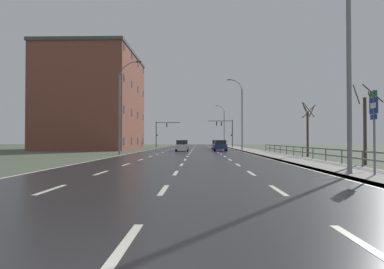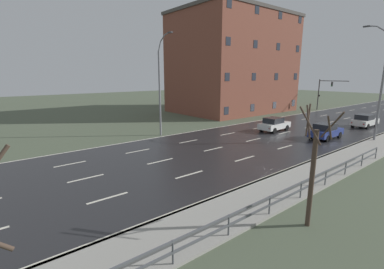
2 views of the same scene
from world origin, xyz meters
name	(u,v)px [view 1 (image 1 of 2)]	position (x,y,z in m)	size (l,w,h in m)	color
ground_plane	(192,151)	(0.00, 48.00, -0.06)	(160.00, 160.00, 0.12)	#4C5642
road_asphalt_strip	(193,149)	(0.00, 59.99, 0.01)	(14.00, 120.00, 0.03)	#232326
sidewalk_right	(239,148)	(8.43, 60.00, 0.06)	(3.00, 120.00, 0.12)	gray
guardrail	(307,151)	(9.85, 24.64, 0.71)	(0.07, 34.49, 1.00)	#515459
street_lamp_foreground	(346,50)	(7.47, 11.80, 5.48)	(2.30, 0.24, 11.15)	slate
street_lamp_midground	(241,115)	(7.46, 48.56, 5.32)	(2.34, 0.24, 10.84)	slate
street_lamp_distant	(224,126)	(7.46, 85.33, 5.21)	(2.31, 0.24, 10.60)	slate
street_lamp_left_bank	(121,109)	(-7.44, 33.86, 5.01)	(2.46, 0.24, 10.24)	slate
highway_sign	(374,121)	(8.39, 11.28, 2.34)	(0.09, 0.68, 3.65)	slate
traffic_signal_right	(226,128)	(6.64, 66.77, 3.98)	(5.04, 0.36, 5.77)	#38383A
traffic_signal_left	(161,130)	(-6.94, 67.95, 3.66)	(5.07, 0.36, 5.51)	#38383A
car_near_right	(182,146)	(-1.33, 45.09, 0.80)	(1.96, 4.16, 1.57)	silver
car_far_right	(220,145)	(4.13, 45.86, 0.80)	(1.86, 4.11, 1.57)	navy
car_far_left	(217,145)	(4.17, 55.88, 0.80)	(1.94, 4.15, 1.57)	silver
brick_building	(94,101)	(-16.78, 54.55, 8.19)	(14.16, 19.77, 16.35)	brown
bare_tree_near	(365,126)	(11.59, 18.63, 2.45)	(1.47, 1.51, 5.17)	#423328
bare_tree_mid	(308,130)	(11.34, 29.25, 2.51)	(1.44, 1.50, 5.16)	#423328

